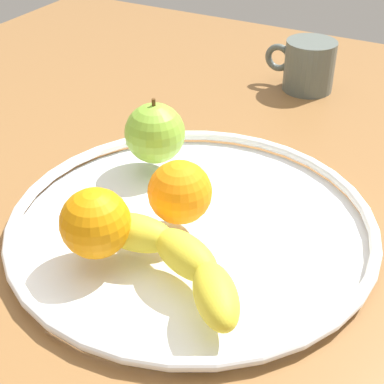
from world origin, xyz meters
The scene contains 7 objects.
ground_plane centered at (0.00, 0.00, -2.00)cm, with size 131.38×131.38×4.00cm, color brown.
fruit_bowl centered at (0.00, 0.00, 0.92)cm, with size 38.22×38.22×1.80cm.
banana centered at (-2.70, 8.43, 3.61)cm, with size 18.73×10.50×3.62cm.
apple centered at (9.14, -7.97, 5.34)cm, with size 7.08×7.08×7.88cm.
orange_center centered at (5.20, 9.10, 5.14)cm, with size 6.67×6.67×6.67cm, color orange.
orange_front_left centered at (0.88, 0.92, 5.04)cm, with size 6.49×6.49×6.49cm, color orange.
ambient_mug centered at (1.23, -39.81, 3.84)cm, with size 11.02×7.63×7.66cm.
Camera 1 is at (-22.60, 42.30, 37.38)cm, focal length 54.21 mm.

